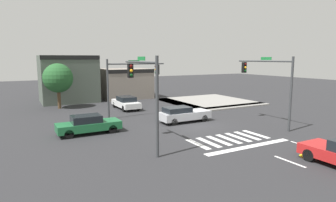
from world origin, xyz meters
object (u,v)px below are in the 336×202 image
at_px(traffic_signal_northwest, 131,77).
at_px(traffic_signal_southeast, 268,77).
at_px(car_silver, 183,114).
at_px(car_green, 88,124).
at_px(roadside_tree, 58,78).
at_px(car_white, 126,102).
at_px(traffic_signal_southwest, 144,85).

bearing_deg(traffic_signal_northwest, traffic_signal_southeast, -45.76).
bearing_deg(traffic_signal_southeast, traffic_signal_northwest, 44.24).
relative_size(traffic_signal_northwest, car_silver, 1.28).
height_order(traffic_signal_southeast, car_green, traffic_signal_southeast).
height_order(car_green, roadside_tree, roadside_tree).
bearing_deg(roadside_tree, car_silver, -55.66).
bearing_deg(car_silver, car_white, 103.79).
distance_m(car_white, roadside_tree, 7.94).
bearing_deg(car_silver, car_green, 179.53).
bearing_deg(traffic_signal_southwest, traffic_signal_southeast, -85.95).
xyz_separation_m(traffic_signal_southwest, roadside_tree, (-2.51, 17.66, -0.58)).
relative_size(traffic_signal_southeast, roadside_tree, 1.16).
xyz_separation_m(traffic_signal_southwest, car_silver, (6.00, 5.20, -3.25)).
xyz_separation_m(traffic_signal_southeast, car_white, (-7.52, 12.98, -3.28)).
bearing_deg(traffic_signal_southeast, car_green, 71.88).
xyz_separation_m(traffic_signal_northwest, traffic_signal_southeast, (8.51, -8.74, 0.18)).
distance_m(traffic_signal_northwest, car_silver, 6.18).
bearing_deg(traffic_signal_southeast, car_silver, 50.93).
distance_m(traffic_signal_northwest, car_white, 5.35).
height_order(traffic_signal_southeast, car_white, traffic_signal_southeast).
bearing_deg(car_silver, traffic_signal_southeast, -39.07).
distance_m(car_white, car_silver, 8.84).
bearing_deg(car_white, traffic_signal_southwest, -15.75).
height_order(traffic_signal_southwest, car_silver, traffic_signal_southwest).
relative_size(car_silver, roadside_tree, 0.91).
height_order(car_white, car_green, car_white).
bearing_deg(car_white, traffic_signal_southeast, 30.09).
height_order(traffic_signal_southwest, car_white, traffic_signal_southwest).
distance_m(traffic_signal_northwest, roadside_tree, 9.76).
relative_size(traffic_signal_southeast, car_green, 1.26).
xyz_separation_m(traffic_signal_southeast, roadside_tree, (-13.92, 16.85, -0.63)).
relative_size(traffic_signal_southeast, traffic_signal_southwest, 1.02).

